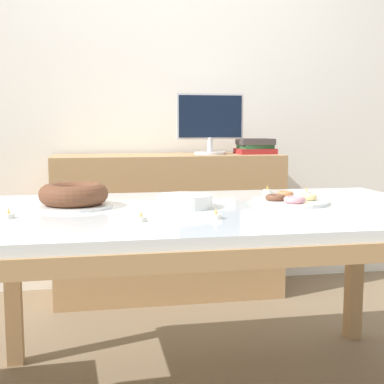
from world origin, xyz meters
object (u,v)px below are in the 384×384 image
object	(u,v)px
book_stack	(255,146)
tealight_right_edge	(216,216)
tealight_centre	(141,218)
tealight_left_edge	(9,215)
pastry_platter	(290,200)
computer_monitor	(210,124)
cake_chocolate_round	(74,196)
tealight_near_cakes	(267,191)
plate_stack	(185,201)
tealight_near_front	(306,192)

from	to	relation	value
book_stack	tealight_right_edge	world-z (taller)	book_stack
book_stack	tealight_centre	world-z (taller)	book_stack
book_stack	tealight_left_edge	bearing A→B (deg)	-132.81
pastry_platter	tealight_right_edge	size ratio (longest dim) A/B	7.76
book_stack	tealight_right_edge	size ratio (longest dim) A/B	6.22
computer_monitor	cake_chocolate_round	world-z (taller)	computer_monitor
computer_monitor	tealight_near_cakes	xyz separation A→B (m)	(0.07, -0.94, -0.31)
book_stack	tealight_near_cakes	bearing A→B (deg)	-103.92
plate_stack	tealight_near_cakes	size ratio (longest dim) A/B	5.25
cake_chocolate_round	pastry_platter	distance (m)	0.86
plate_stack	tealight_left_edge	world-z (taller)	plate_stack
cake_chocolate_round	tealight_centre	xyz separation A→B (m)	(0.23, -0.35, -0.03)
pastry_platter	tealight_left_edge	size ratio (longest dim) A/B	7.76
tealight_right_edge	tealight_left_edge	size ratio (longest dim) A/B	1.00
tealight_centre	tealight_near_cakes	bearing A→B (deg)	44.08
tealight_right_edge	tealight_near_front	bearing A→B (deg)	44.26
tealight_left_edge	pastry_platter	bearing A→B (deg)	7.80
tealight_centre	tealight_left_edge	world-z (taller)	same
tealight_near_front	cake_chocolate_round	bearing A→B (deg)	-169.64
pastry_platter	tealight_near_cakes	size ratio (longest dim) A/B	7.76
tealight_right_edge	tealight_left_edge	xyz separation A→B (m)	(-0.69, 0.14, 0.00)
book_stack	tealight_centre	distance (m)	1.80
cake_chocolate_round	tealight_centre	distance (m)	0.42
tealight_left_edge	tealight_near_cakes	xyz separation A→B (m)	(1.08, 0.48, 0.00)
tealight_right_edge	tealight_near_front	world-z (taller)	same
pastry_platter	tealight_centre	distance (m)	0.69
tealight_centre	tealight_near_cakes	xyz separation A→B (m)	(0.64, 0.62, 0.00)
tealight_left_edge	tealight_near_cakes	size ratio (longest dim) A/B	1.00
tealight_near_cakes	computer_monitor	bearing A→B (deg)	93.97
plate_stack	tealight_right_edge	xyz separation A→B (m)	(0.06, -0.26, -0.01)
tealight_centre	tealight_near_front	world-z (taller)	same
computer_monitor	pastry_platter	world-z (taller)	computer_monitor
pastry_platter	tealight_near_cakes	bearing A→B (deg)	87.14
book_stack	pastry_platter	size ratio (longest dim) A/B	0.80
cake_chocolate_round	tealight_centre	size ratio (longest dim) A/B	7.36
computer_monitor	pastry_platter	distance (m)	1.31
tealight_right_edge	tealight_near_cakes	bearing A→B (deg)	57.82
tealight_left_edge	tealight_near_front	distance (m)	1.30
computer_monitor	tealight_right_edge	xyz separation A→B (m)	(-0.33, -1.56, -0.31)
tealight_near_cakes	pastry_platter	bearing A→B (deg)	-92.86
computer_monitor	tealight_left_edge	distance (m)	1.77
computer_monitor	tealight_near_front	size ratio (longest dim) A/B	10.60
tealight_near_front	tealight_right_edge	bearing A→B (deg)	-135.74
tealight_left_edge	tealight_near_front	size ratio (longest dim) A/B	1.00
plate_stack	tealight_near_front	world-z (taller)	plate_stack
book_stack	plate_stack	distance (m)	1.48
pastry_platter	plate_stack	world-z (taller)	plate_stack
tealight_centre	tealight_left_edge	distance (m)	0.46
book_stack	tealight_right_edge	distance (m)	1.69
book_stack	tealight_near_front	xyz separation A→B (m)	(-0.08, -1.03, -0.17)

